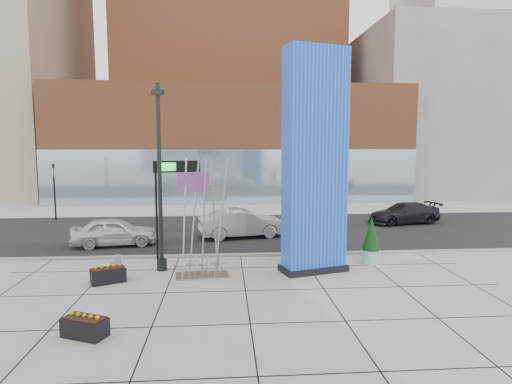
{
  "coord_description": "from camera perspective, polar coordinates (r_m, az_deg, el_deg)",
  "views": [
    {
      "loc": [
        0.24,
        -16.6,
        5.54
      ],
      "look_at": [
        1.62,
        2.0,
        3.42
      ],
      "focal_mm": 30.0,
      "sensor_mm": 36.0,
      "label": 1
    }
  ],
  "objects": [
    {
      "name": "lamp_post",
      "position": [
        18.85,
        -12.66,
        -0.48
      ],
      "size": [
        0.55,
        0.44,
        8.07
      ],
      "rotation": [
        0.0,
        0.0,
        -0.38
      ],
      "color": "black",
      "rests_on": "ground"
    },
    {
      "name": "tower_glass_front",
      "position": [
        38.92,
        -3.11,
        2.0
      ],
      "size": [
        34.0,
        0.6,
        5.0
      ],
      "primitive_type": "cube",
      "color": "#8CA5B2",
      "rests_on": "ground"
    },
    {
      "name": "tower_podium",
      "position": [
        43.61,
        -3.26,
        6.43
      ],
      "size": [
        34.0,
        10.0,
        11.0
      ],
      "primitive_type": "cube",
      "color": "#A1582E",
      "rests_on": "ground"
    },
    {
      "name": "car_silver_mid",
      "position": [
        25.33,
        -1.86,
        -4.2
      ],
      "size": [
        5.34,
        2.75,
        1.68
      ],
      "primitive_type": "imported",
      "rotation": [
        0.0,
        0.0,
        1.77
      ],
      "color": "#9B9EA2",
      "rests_on": "ground"
    },
    {
      "name": "car_white_west",
      "position": [
        24.51,
        -18.32,
        -5.08
      ],
      "size": [
        4.68,
        2.43,
        1.52
      ],
      "primitive_type": "imported",
      "rotation": [
        0.0,
        0.0,
        1.72
      ],
      "color": "silver",
      "rests_on": "ground"
    },
    {
      "name": "curb_edge",
      "position": [
        21.32,
        -4.8,
        -8.42
      ],
      "size": [
        80.0,
        0.3,
        0.12
      ],
      "primitive_type": "cube",
      "color": "gray",
      "rests_on": "ground"
    },
    {
      "name": "overhead_street_sign",
      "position": [
        20.59,
        -11.03,
        2.23
      ],
      "size": [
        2.2,
        0.73,
        4.72
      ],
      "rotation": [
        0.0,
        0.0,
        0.24
      ],
      "color": "black",
      "rests_on": "ground"
    },
    {
      "name": "ground",
      "position": [
        17.5,
        -4.92,
        -11.98
      ],
      "size": [
        160.0,
        160.0,
        0.0
      ],
      "primitive_type": "plane",
      "color": "#9E9991",
      "rests_on": "ground"
    },
    {
      "name": "concrete_bollard",
      "position": [
        19.88,
        -18.02,
        -9.0
      ],
      "size": [
        0.35,
        0.35,
        0.67
      ],
      "primitive_type": "cylinder",
      "color": "gray",
      "rests_on": "ground"
    },
    {
      "name": "round_planter_mid",
      "position": [
        19.17,
        4.79,
        -7.08
      ],
      "size": [
        0.88,
        0.88,
        2.21
      ],
      "color": "#87B6AB",
      "rests_on": "ground"
    },
    {
      "name": "street_asphalt",
      "position": [
        27.17,
        -4.68,
        -5.27
      ],
      "size": [
        80.0,
        12.0,
        0.02
      ],
      "primitive_type": "cube",
      "color": "black",
      "rests_on": "ground"
    },
    {
      "name": "car_dark_east",
      "position": [
        31.38,
        19.14,
        -2.7
      ],
      "size": [
        5.28,
        2.93,
        1.45
      ],
      "primitive_type": "imported",
      "rotation": [
        0.0,
        0.0,
        -1.38
      ],
      "color": "black",
      "rests_on": "ground"
    },
    {
      "name": "public_art_sculpture",
      "position": [
        18.1,
        -7.2,
        -7.1
      ],
      "size": [
        2.27,
        1.29,
        4.96
      ],
      "rotation": [
        0.0,
        0.0,
        0.09
      ],
      "color": "#A3A6A8",
      "rests_on": "ground"
    },
    {
      "name": "round_planter_east",
      "position": [
        20.63,
        15.09,
        -6.31
      ],
      "size": [
        0.88,
        0.88,
        2.21
      ],
      "color": "#87B6AB",
      "rests_on": "ground"
    },
    {
      "name": "building_grey_parking",
      "position": [
        55.11,
        23.99,
        9.54
      ],
      "size": [
        20.0,
        18.0,
        18.0
      ],
      "primitive_type": "cube",
      "color": "slate",
      "rests_on": "ground"
    },
    {
      "name": "traffic_signal",
      "position": [
        34.04,
        -25.29,
        0.41
      ],
      "size": [
        0.15,
        0.18,
        4.1
      ],
      "color": "black",
      "rests_on": "ground"
    },
    {
      "name": "box_planter_south",
      "position": [
        13.78,
        -21.86,
        -16.24
      ],
      "size": [
        1.41,
        1.09,
        0.7
      ],
      "rotation": [
        0.0,
        0.0,
        -0.41
      ],
      "color": "black",
      "rests_on": "ground"
    },
    {
      "name": "round_planter_west",
      "position": [
        20.95,
        5.65,
        -5.32
      ],
      "size": [
        1.07,
        1.07,
        2.66
      ],
      "color": "#87B6AB",
      "rests_on": "ground"
    },
    {
      "name": "box_planter_north",
      "position": [
        18.36,
        -19.11,
        -10.34
      ],
      "size": [
        1.47,
        1.15,
        0.72
      ],
      "rotation": [
        0.0,
        0.0,
        0.44
      ],
      "color": "black",
      "rests_on": "ground"
    },
    {
      "name": "blue_pylon",
      "position": [
        18.34,
        7.85,
        3.51
      ],
      "size": [
        3.1,
        2.02,
        9.53
      ],
      "rotation": [
        0.0,
        0.0,
        0.28
      ],
      "color": "blue",
      "rests_on": "ground"
    }
  ]
}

